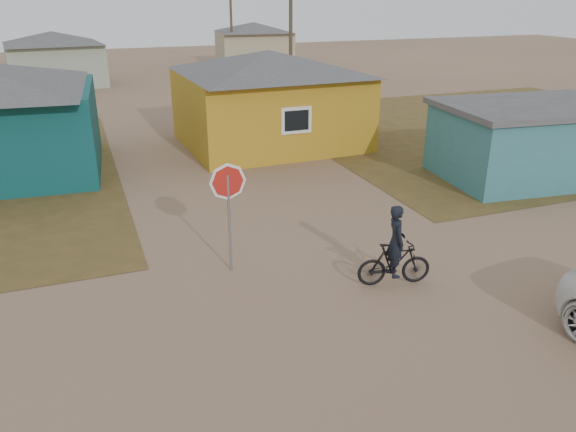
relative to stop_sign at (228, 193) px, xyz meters
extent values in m
plane|color=#88684E|center=(2.16, -3.31, -1.92)|extent=(120.00, 120.00, 0.00)
cube|color=brown|center=(16.16, 9.69, -1.91)|extent=(20.00, 18.00, 0.00)
cube|color=#B6851C|center=(4.66, 10.69, -0.42)|extent=(7.21, 6.24, 3.00)
pyramid|color=#404043|center=(4.66, 10.69, 1.53)|extent=(7.72, 6.76, 0.90)
cube|color=silver|center=(4.66, 7.66, -0.27)|extent=(1.20, 0.06, 1.00)
cube|color=black|center=(4.66, 7.63, -0.27)|extent=(0.95, 0.04, 0.75)
cube|color=#377379|center=(11.66, 3.19, -0.72)|extent=(6.39, 4.61, 2.40)
cube|color=#404043|center=(11.66, 3.19, 0.58)|extent=(6.71, 4.93, 0.20)
cube|color=gray|center=(-3.84, 30.69, -0.52)|extent=(6.49, 5.60, 2.80)
pyramid|color=#404043|center=(-3.84, 30.69, 1.28)|extent=(7.04, 6.15, 0.80)
cube|color=tan|center=(12.16, 36.69, -0.52)|extent=(6.41, 5.50, 2.80)
pyramid|color=#404043|center=(12.16, 36.69, 1.28)|extent=(6.95, 6.05, 0.80)
cylinder|color=#463A2A|center=(8.66, 18.69, 2.08)|extent=(0.20, 0.20, 8.00)
cylinder|color=#463A2A|center=(9.66, 34.69, 2.08)|extent=(0.20, 0.20, 8.00)
cylinder|color=gray|center=(0.00, 0.00, -0.74)|extent=(0.07, 0.07, 2.36)
imported|color=black|center=(3.22, -1.95, -1.42)|extent=(1.73, 0.82, 1.00)
imported|color=black|center=(3.22, -1.95, -0.85)|extent=(0.52, 0.67, 1.65)
camera|label=1|loc=(-2.94, -11.55, 4.24)|focal=35.00mm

